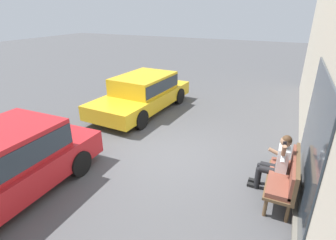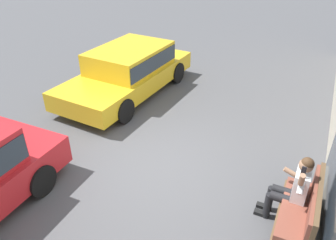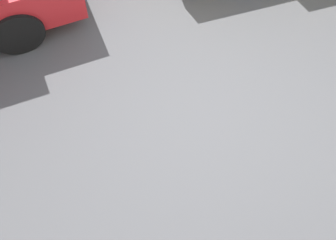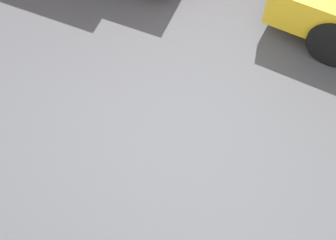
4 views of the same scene
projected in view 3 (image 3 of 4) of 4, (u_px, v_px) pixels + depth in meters
ground_plane at (200, 109)px, 5.74m from camera, size 60.00×60.00×0.00m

